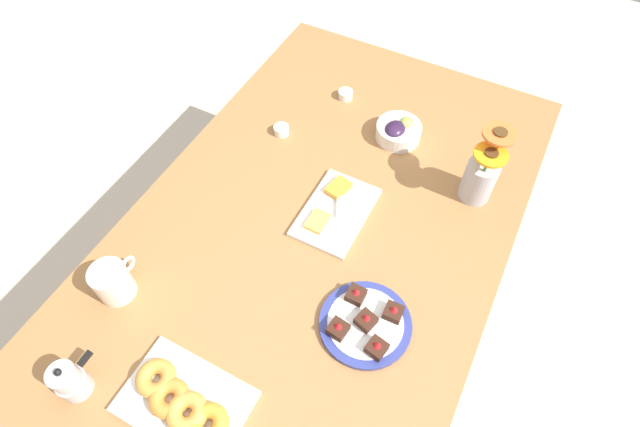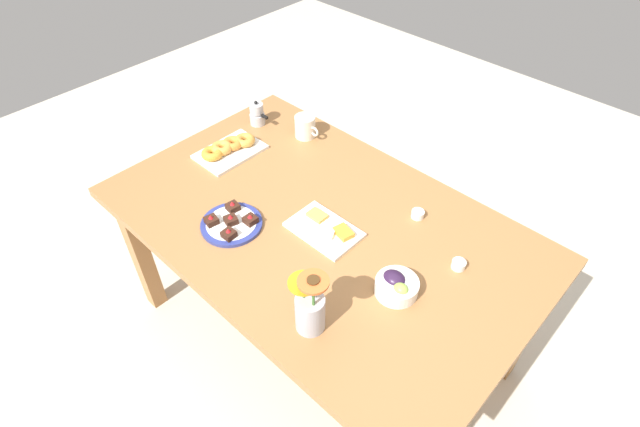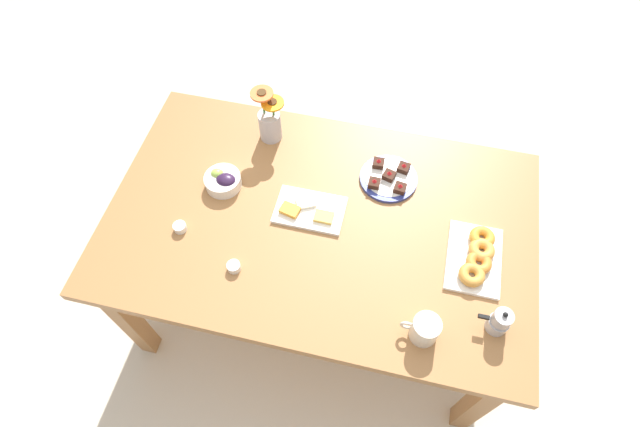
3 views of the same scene
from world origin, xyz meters
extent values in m
plane|color=beige|center=(0.00, 0.00, 0.00)|extent=(6.00, 6.00, 0.00)
cube|color=#9E6B3D|center=(0.00, 0.00, 0.72)|extent=(1.60, 1.00, 0.04)
cube|color=#9E6B3D|center=(-0.72, -0.42, 0.35)|extent=(0.07, 0.07, 0.70)
cube|color=#9E6B3D|center=(-0.72, 0.42, 0.35)|extent=(0.07, 0.07, 0.70)
cube|color=#9E6B3D|center=(0.72, 0.42, 0.35)|extent=(0.07, 0.07, 0.70)
cylinder|color=silver|center=(-0.43, 0.35, 0.79)|extent=(0.09, 0.09, 0.10)
cylinder|color=brown|center=(-0.43, 0.35, 0.83)|extent=(0.08, 0.08, 0.00)
torus|color=silver|center=(-0.37, 0.35, 0.79)|extent=(0.05, 0.01, 0.05)
cylinder|color=white|center=(0.40, -0.07, 0.77)|extent=(0.14, 0.14, 0.05)
ellipsoid|color=#2D1938|center=(0.38, -0.06, 0.79)|extent=(0.08, 0.06, 0.04)
ellipsoid|color=#9EC14C|center=(0.43, -0.08, 0.79)|extent=(0.05, 0.04, 0.04)
cube|color=white|center=(0.05, -0.03, 0.75)|extent=(0.26, 0.17, 0.01)
cube|color=#EFB74C|center=(-0.01, 0.00, 0.76)|extent=(0.07, 0.05, 0.01)
cube|color=white|center=(0.07, -0.05, 0.76)|extent=(0.08, 0.08, 0.01)
cube|color=orange|center=(0.12, 0.00, 0.76)|extent=(0.08, 0.06, 0.02)
cube|color=white|center=(-0.57, 0.04, 0.75)|extent=(0.19, 0.28, 0.01)
torus|color=orange|center=(-0.59, -0.04, 0.77)|extent=(0.09, 0.09, 0.03)
torus|color=gold|center=(-0.59, 0.01, 0.77)|extent=(0.10, 0.10, 0.04)
torus|color=orange|center=(-0.58, 0.07, 0.77)|extent=(0.11, 0.11, 0.03)
torus|color=gold|center=(-0.56, 0.12, 0.77)|extent=(0.12, 0.12, 0.03)
cylinder|color=white|center=(0.49, 0.16, 0.75)|extent=(0.05, 0.05, 0.03)
cylinder|color=#C68923|center=(0.49, 0.16, 0.76)|extent=(0.04, 0.04, 0.01)
cylinder|color=white|center=(0.25, 0.27, 0.75)|extent=(0.05, 0.05, 0.03)
cylinder|color=maroon|center=(0.25, 0.27, 0.76)|extent=(0.04, 0.04, 0.01)
cylinder|color=navy|center=(-0.22, -0.24, 0.75)|extent=(0.23, 0.23, 0.01)
cylinder|color=white|center=(-0.22, -0.24, 0.75)|extent=(0.19, 0.19, 0.01)
cube|color=#381E14|center=(-0.27, -0.19, 0.77)|extent=(0.05, 0.05, 0.02)
cone|color=red|center=(-0.27, -0.19, 0.79)|extent=(0.02, 0.02, 0.01)
cube|color=#381E14|center=(-0.17, -0.19, 0.77)|extent=(0.04, 0.04, 0.02)
cone|color=red|center=(-0.17, -0.19, 0.79)|extent=(0.02, 0.02, 0.01)
cube|color=#381E14|center=(-0.27, -0.29, 0.77)|extent=(0.05, 0.05, 0.02)
cone|color=red|center=(-0.27, -0.29, 0.79)|extent=(0.02, 0.02, 0.01)
cube|color=#381E14|center=(-0.17, -0.29, 0.77)|extent=(0.05, 0.05, 0.02)
cone|color=red|center=(-0.17, -0.29, 0.79)|extent=(0.02, 0.02, 0.01)
cube|color=#381E14|center=(-0.22, -0.24, 0.77)|extent=(0.05, 0.05, 0.02)
cone|color=red|center=(-0.22, -0.24, 0.79)|extent=(0.02, 0.02, 0.01)
cylinder|color=#B2B2BC|center=(0.29, -0.35, 0.80)|extent=(0.09, 0.09, 0.13)
cylinder|color=#3D702D|center=(0.31, -0.35, 0.92)|extent=(0.01, 0.01, 0.10)
cylinder|color=orange|center=(0.31, -0.35, 0.97)|extent=(0.09, 0.09, 0.01)
cylinder|color=#472D14|center=(0.31, -0.35, 0.98)|extent=(0.04, 0.04, 0.01)
cylinder|color=#3D702D|center=(0.27, -0.35, 0.90)|extent=(0.01, 0.01, 0.06)
cylinder|color=orange|center=(0.27, -0.35, 0.93)|extent=(0.09, 0.09, 0.01)
cylinder|color=#472D14|center=(0.27, -0.35, 0.94)|extent=(0.04, 0.04, 0.01)
cylinder|color=#B7B7BC|center=(-0.66, 0.27, 0.77)|extent=(0.07, 0.07, 0.05)
cylinder|color=#B7B7BC|center=(-0.66, 0.27, 0.79)|extent=(0.05, 0.05, 0.01)
cylinder|color=#B7B7BC|center=(-0.66, 0.27, 0.82)|extent=(0.06, 0.06, 0.04)
sphere|color=black|center=(-0.66, 0.27, 0.85)|extent=(0.02, 0.02, 0.02)
cube|color=black|center=(-0.60, 0.27, 0.80)|extent=(0.04, 0.01, 0.01)
camera|label=1|loc=(-0.70, -0.36, 1.89)|focal=28.00mm
camera|label=2|loc=(0.91, -0.96, 2.03)|focal=28.00mm
camera|label=3|loc=(-0.22, 0.95, 2.33)|focal=28.00mm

